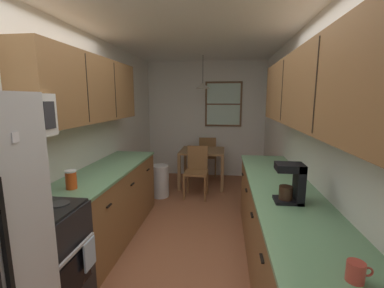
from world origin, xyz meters
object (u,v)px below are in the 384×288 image
at_px(mug_by_coffeemaker, 356,272).
at_px(storage_canister, 71,180).
at_px(dining_table, 202,156).
at_px(dining_chair_near, 197,169).
at_px(trash_bin, 160,181).
at_px(coffee_maker, 293,182).
at_px(dining_chair_far, 207,155).
at_px(microwave_over_range, 5,117).
at_px(stove_range, 37,265).
at_px(table_serving_bowl, 198,148).

bearing_deg(mug_by_coffeemaker, storage_canister, 153.61).
xyz_separation_m(dining_table, dining_chair_near, (-0.05, -0.62, -0.11)).
relative_size(trash_bin, coffee_maker, 1.77).
relative_size(dining_chair_near, dining_chair_far, 1.00).
height_order(dining_table, mug_by_coffeemaker, mug_by_coffeemaker).
bearing_deg(microwave_over_range, dining_chair_near, 69.57).
bearing_deg(dining_chair_near, mug_by_coffeemaker, -71.52).
xyz_separation_m(stove_range, table_serving_bowl, (0.90, 3.46, 0.28)).
xyz_separation_m(dining_chair_near, table_serving_bowl, (-0.04, 0.64, 0.26)).
relative_size(storage_canister, mug_by_coffeemaker, 1.51).
xyz_separation_m(trash_bin, coffee_maker, (1.69, -2.24, 0.78)).
xyz_separation_m(microwave_over_range, dining_table, (1.10, 3.44, -1.01)).
xyz_separation_m(dining_table, mug_by_coffeemaker, (1.06, -3.92, 0.34)).
relative_size(dining_chair_far, table_serving_bowl, 4.73).
distance_m(coffee_maker, mug_by_coffeemaker, 0.95).
xyz_separation_m(microwave_over_range, table_serving_bowl, (1.01, 3.46, -0.86)).
bearing_deg(mug_by_coffeemaker, coffee_maker, 93.63).
bearing_deg(coffee_maker, dining_chair_far, 104.55).
bearing_deg(dining_table, coffee_maker, -71.51).
bearing_deg(dining_chair_near, table_serving_bowl, 93.28).
height_order(dining_chair_near, coffee_maker, coffee_maker).
bearing_deg(dining_table, storage_canister, -108.85).
bearing_deg(dining_chair_near, dining_table, 85.58).
bearing_deg(stove_range, table_serving_bowl, 75.40).
distance_m(stove_range, dining_table, 3.58).
bearing_deg(dining_chair_far, dining_table, -95.76).
height_order(stove_range, dining_chair_far, stove_range).
bearing_deg(coffee_maker, microwave_over_range, -167.56).
relative_size(stove_range, microwave_over_range, 1.82).
distance_m(trash_bin, table_serving_bowl, 1.08).
xyz_separation_m(stove_range, dining_chair_far, (1.05, 4.06, 0.03)).
bearing_deg(dining_chair_far, table_serving_bowl, -103.80).
xyz_separation_m(storage_canister, table_serving_bowl, (0.91, 2.92, -0.23)).
bearing_deg(mug_by_coffeemaker, dining_table, 105.07).
relative_size(stove_range, dining_chair_near, 1.22).
height_order(dining_chair_near, table_serving_bowl, dining_chair_near).
bearing_deg(trash_bin, mug_by_coffeemaker, -61.25).
distance_m(dining_chair_near, mug_by_coffeemaker, 3.51).
relative_size(dining_chair_near, coffee_maker, 2.78).
bearing_deg(dining_chair_near, stove_range, -108.38).
xyz_separation_m(dining_chair_far, storage_canister, (-1.05, -3.52, 0.49)).
height_order(stove_range, storage_canister, stove_range).
xyz_separation_m(dining_table, trash_bin, (-0.69, -0.73, -0.32)).
xyz_separation_m(mug_by_coffeemaker, table_serving_bowl, (-1.14, 3.94, -0.19)).
relative_size(dining_table, coffee_maker, 2.69).
relative_size(dining_chair_near, trash_bin, 1.57).
distance_m(dining_chair_near, coffee_maker, 2.64).
distance_m(dining_table, trash_bin, 1.06).
height_order(microwave_over_range, trash_bin, microwave_over_range).
bearing_deg(dining_chair_far, dining_chair_near, -95.09).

